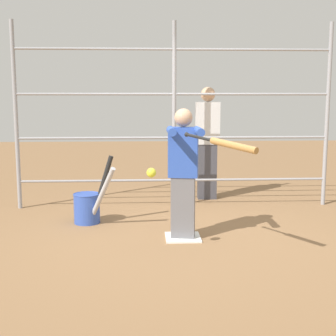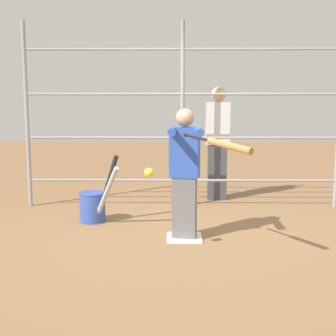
{
  "view_description": "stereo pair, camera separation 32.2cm",
  "coord_description": "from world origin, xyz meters",
  "px_view_note": "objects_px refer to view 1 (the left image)",
  "views": [
    {
      "loc": [
        0.44,
        5.2,
        1.61
      ],
      "look_at": [
        0.18,
        0.25,
        0.86
      ],
      "focal_mm": 50.0,
      "sensor_mm": 36.0,
      "label": 1
    },
    {
      "loc": [
        0.12,
        5.2,
        1.61
      ],
      "look_at": [
        0.18,
        0.25,
        0.86
      ],
      "focal_mm": 50.0,
      "sensor_mm": 36.0,
      "label": 2
    }
  ],
  "objects_px": {
    "batter": "(183,170)",
    "softball_in_flight": "(151,173)",
    "bat_bucket": "(89,206)",
    "baseball_bat_swinging": "(227,144)",
    "bystander_behind_fence": "(207,141)"
  },
  "relations": [
    {
      "from": "softball_in_flight",
      "to": "bystander_behind_fence",
      "type": "distance_m",
      "value": 2.89
    },
    {
      "from": "softball_in_flight",
      "to": "bystander_behind_fence",
      "type": "relative_size",
      "value": 0.05
    },
    {
      "from": "batter",
      "to": "bat_bucket",
      "type": "relative_size",
      "value": 1.69
    },
    {
      "from": "bat_bucket",
      "to": "bystander_behind_fence",
      "type": "xyz_separation_m",
      "value": [
        -1.72,
        -1.41,
        0.7
      ]
    },
    {
      "from": "baseball_bat_swinging",
      "to": "bystander_behind_fence",
      "type": "relative_size",
      "value": 0.43
    },
    {
      "from": "softball_in_flight",
      "to": "bat_bucket",
      "type": "relative_size",
      "value": 0.11
    },
    {
      "from": "baseball_bat_swinging",
      "to": "batter",
      "type": "bearing_deg",
      "value": -67.22
    },
    {
      "from": "batter",
      "to": "bat_bucket",
      "type": "distance_m",
      "value": 1.49
    },
    {
      "from": "batter",
      "to": "bystander_behind_fence",
      "type": "xyz_separation_m",
      "value": [
        -0.56,
        -2.13,
        0.12
      ]
    },
    {
      "from": "batter",
      "to": "softball_in_flight",
      "type": "relative_size",
      "value": 15.5
    },
    {
      "from": "bystander_behind_fence",
      "to": "batter",
      "type": "bearing_deg",
      "value": 75.27
    },
    {
      "from": "softball_in_flight",
      "to": "bat_bucket",
      "type": "height_order",
      "value": "softball_in_flight"
    },
    {
      "from": "baseball_bat_swinging",
      "to": "softball_in_flight",
      "type": "height_order",
      "value": "baseball_bat_swinging"
    },
    {
      "from": "batter",
      "to": "softball_in_flight",
      "type": "bearing_deg",
      "value": 58.26
    },
    {
      "from": "softball_in_flight",
      "to": "bystander_behind_fence",
      "type": "height_order",
      "value": "bystander_behind_fence"
    }
  ]
}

